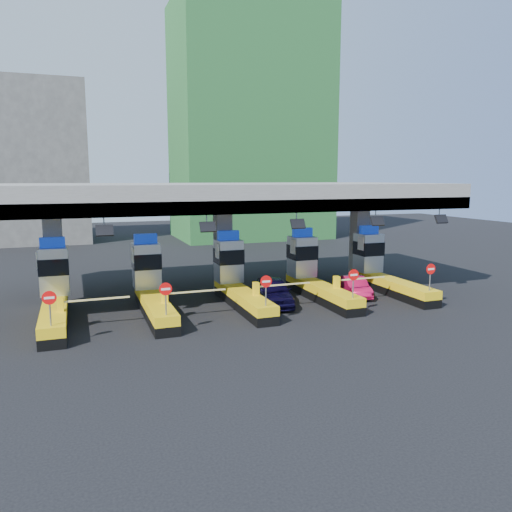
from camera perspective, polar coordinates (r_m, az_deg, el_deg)
name	(u,v)px	position (r m, az deg, el deg)	size (l,w,h in m)	color
ground	(238,304)	(29.59, -2.11, -5.47)	(120.00, 120.00, 0.00)	black
toll_canopy	(223,198)	(31.43, -3.80, 6.68)	(28.00, 12.09, 7.00)	slate
toll_lane_far_left	(54,293)	(28.22, -22.06, -3.92)	(4.43, 8.00, 4.16)	black
toll_lane_left	(151,286)	(28.45, -11.94, -3.35)	(4.43, 8.00, 4.16)	black
toll_lane_center	(236,280)	(29.53, -2.29, -2.71)	(4.43, 8.00, 4.16)	black
toll_lane_right	(312,274)	(31.39, 6.44, -2.07)	(4.43, 8.00, 4.16)	black
toll_lane_far_right	(380,269)	(33.89, 14.04, -1.47)	(4.43, 8.00, 4.16)	black
bg_building_scaffold	(250,123)	(63.18, -0.73, 14.94)	(18.00, 12.00, 28.00)	#1E5926
bg_building_concrete	(23,163)	(63.52, -25.10, 9.56)	(14.00, 10.00, 18.00)	#4C4C49
van	(274,291)	(29.23, 2.03, -4.05)	(1.87, 4.65, 1.58)	black
red_car	(355,286)	(31.94, 11.23, -3.44)	(1.29, 3.69, 1.22)	#C50F42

